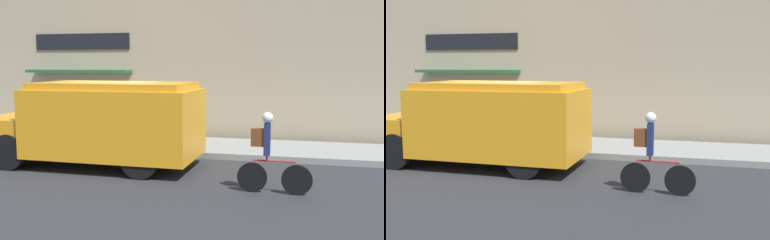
# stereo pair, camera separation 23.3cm
# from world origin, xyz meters

# --- Properties ---
(ground_plane) EXTENTS (70.00, 70.00, 0.00)m
(ground_plane) POSITION_xyz_m (0.00, 0.00, 0.00)
(ground_plane) COLOR #2B2B2D
(sidewalk) EXTENTS (28.00, 2.65, 0.17)m
(sidewalk) POSITION_xyz_m (0.00, 1.33, 0.09)
(sidewalk) COLOR gray
(sidewalk) RESTS_ON ground_plane
(storefront) EXTENTS (15.44, 0.86, 5.85)m
(storefront) POSITION_xyz_m (-0.06, 3.08, 2.92)
(storefront) COLOR tan
(storefront) RESTS_ON ground_plane
(school_bus) EXTENTS (5.62, 2.76, 2.15)m
(school_bus) POSITION_xyz_m (0.24, -1.46, 1.13)
(school_bus) COLOR orange
(school_bus) RESTS_ON ground_plane
(cyclist) EXTENTS (1.51, 0.22, 1.65)m
(cyclist) POSITION_xyz_m (4.56, -2.91, 0.83)
(cyclist) COLOR black
(cyclist) RESTS_ON ground_plane
(trash_bin) EXTENTS (0.49, 0.49, 0.91)m
(trash_bin) POSITION_xyz_m (0.90, 1.63, 0.63)
(trash_bin) COLOR #38383D
(trash_bin) RESTS_ON sidewalk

